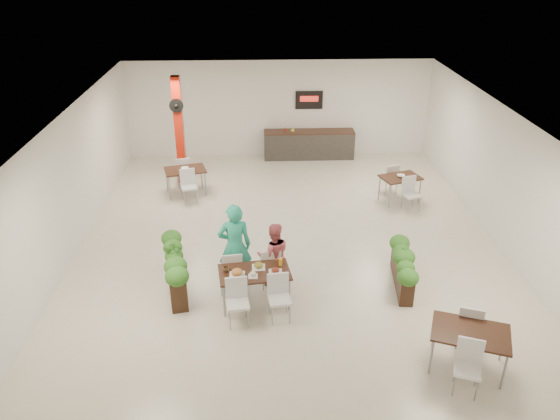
% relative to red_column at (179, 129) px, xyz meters
% --- Properties ---
extents(ground, '(12.00, 12.00, 0.00)m').
position_rel_red_column_xyz_m(ground, '(3.00, -3.79, -1.64)').
color(ground, beige).
rests_on(ground, ground).
extents(room_shell, '(10.10, 12.10, 3.22)m').
position_rel_red_column_xyz_m(room_shell, '(3.00, -3.79, 0.36)').
color(room_shell, white).
rests_on(room_shell, ground).
extents(red_column, '(0.40, 0.41, 3.20)m').
position_rel_red_column_xyz_m(red_column, '(0.00, 0.00, 0.00)').
color(red_column, '#AF1D0B').
rests_on(red_column, ground).
extents(service_counter, '(3.00, 0.64, 2.20)m').
position_rel_red_column_xyz_m(service_counter, '(4.00, 1.86, -1.15)').
color(service_counter, '#292725').
rests_on(service_counter, ground).
extents(main_table, '(1.49, 1.76, 0.92)m').
position_rel_red_column_xyz_m(main_table, '(2.18, -6.36, -1.01)').
color(main_table, black).
rests_on(main_table, ground).
extents(diner_man, '(0.75, 0.54, 1.91)m').
position_rel_red_column_xyz_m(diner_man, '(1.79, -5.71, -0.69)').
color(diner_man, teal).
rests_on(diner_man, ground).
extents(diner_woman, '(0.77, 0.63, 1.45)m').
position_rel_red_column_xyz_m(diner_woman, '(2.59, -5.71, -0.92)').
color(diner_woman, '#D55E6A').
rests_on(diner_woman, ground).
extents(planter_left, '(0.73, 2.01, 1.07)m').
position_rel_red_column_xyz_m(planter_left, '(0.53, -5.69, -1.12)').
color(planter_left, black).
rests_on(planter_left, ground).
extents(planter_right, '(0.55, 1.74, 0.91)m').
position_rel_red_column_xyz_m(planter_right, '(5.30, -5.81, -1.16)').
color(planter_right, black).
rests_on(planter_right, ground).
extents(side_table_a, '(1.29, 1.67, 0.92)m').
position_rel_red_column_xyz_m(side_table_a, '(0.20, -0.90, -1.02)').
color(side_table_a, black).
rests_on(side_table_a, ground).
extents(side_table_b, '(1.23, 1.67, 0.92)m').
position_rel_red_column_xyz_m(side_table_b, '(6.22, -1.70, -1.02)').
color(side_table_b, black).
rests_on(side_table_b, ground).
extents(side_table_c, '(1.48, 1.66, 0.92)m').
position_rel_red_column_xyz_m(side_table_c, '(5.80, -8.35, -1.01)').
color(side_table_c, black).
rests_on(side_table_c, ground).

